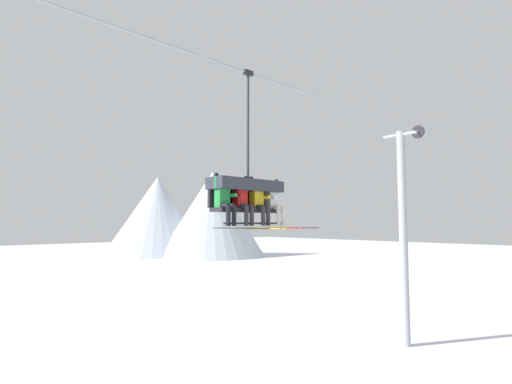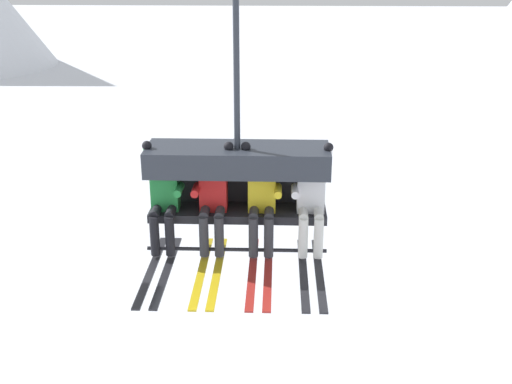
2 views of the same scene
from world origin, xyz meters
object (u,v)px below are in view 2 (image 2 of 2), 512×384
object	(u,v)px
skier_green	(164,198)
skier_yellow	(261,199)
skier_white	(311,200)
chairlift_chair	(238,167)
skier_red	(213,199)

from	to	relation	value
skier_green	skier_yellow	world-z (taller)	same
skier_white	skier_yellow	bearing A→B (deg)	180.00
skier_green	skier_yellow	xyz separation A→B (m)	(1.14, 0.00, 0.00)
chairlift_chair	skier_red	world-z (taller)	chairlift_chair
chairlift_chair	skier_white	bearing A→B (deg)	-13.96
chairlift_chair	skier_yellow	distance (m)	0.47
chairlift_chair	skier_green	size ratio (longest dim) A/B	2.38
chairlift_chair	skier_white	world-z (taller)	chairlift_chair
skier_green	skier_white	bearing A→B (deg)	0.00
chairlift_chair	skier_green	distance (m)	0.94
skier_red	skier_yellow	world-z (taller)	same
chairlift_chair	skier_green	bearing A→B (deg)	-166.04
chairlift_chair	skier_red	size ratio (longest dim) A/B	2.38
skier_green	skier_red	distance (m)	0.58
skier_yellow	skier_white	bearing A→B (deg)	0.00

